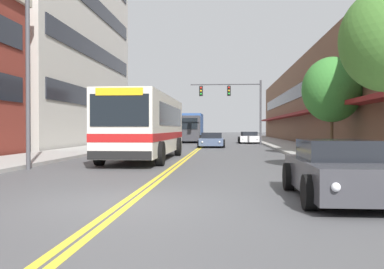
# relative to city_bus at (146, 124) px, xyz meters

# --- Properties ---
(ground_plane) EXTENTS (240.00, 240.00, 0.00)m
(ground_plane) POSITION_rel_city_bus_xyz_m (1.89, 24.84, -1.74)
(ground_plane) COLOR #4C4C4F
(sidewalk_left) EXTENTS (3.66, 106.00, 0.15)m
(sidewalk_left) POSITION_rel_city_bus_xyz_m (-5.45, 24.84, -1.66)
(sidewalk_left) COLOR #9E9B96
(sidewalk_left) RESTS_ON ground_plane
(sidewalk_right) EXTENTS (3.66, 106.00, 0.15)m
(sidewalk_right) POSITION_rel_city_bus_xyz_m (9.22, 24.84, -1.66)
(sidewalk_right) COLOR #9E9B96
(sidewalk_right) RESTS_ON ground_plane
(centre_line) EXTENTS (0.34, 106.00, 0.01)m
(centre_line) POSITION_rel_city_bus_xyz_m (1.89, 24.84, -1.73)
(centre_line) COLOR yellow
(centre_line) RESTS_ON ground_plane
(storefront_row_right) EXTENTS (9.10, 68.00, 8.57)m
(storefront_row_right) POSITION_rel_city_bus_xyz_m (15.28, 24.84, 2.55)
(storefront_row_right) COLOR brown
(storefront_row_right) RESTS_ON ground_plane
(city_bus) EXTENTS (2.81, 10.59, 3.07)m
(city_bus) POSITION_rel_city_bus_xyz_m (0.00, 0.00, 0.00)
(city_bus) COLOR silver
(city_bus) RESTS_ON ground_plane
(car_charcoal_parked_left_near) EXTENTS (2.04, 4.88, 1.32)m
(car_charcoal_parked_left_near) POSITION_rel_city_bus_xyz_m (-2.40, 11.34, -1.11)
(car_charcoal_parked_left_near) COLOR #232328
(car_charcoal_parked_left_near) RESTS_ON ground_plane
(car_champagne_parked_left_mid) EXTENTS (2.17, 4.13, 1.32)m
(car_champagne_parked_left_mid) POSITION_rel_city_bus_xyz_m (-2.51, 19.37, -1.12)
(car_champagne_parked_left_mid) COLOR beige
(car_champagne_parked_left_mid) RESTS_ON ground_plane
(car_dark_grey_parked_right_foreground) EXTENTS (1.99, 4.32, 1.28)m
(car_dark_grey_parked_right_foreground) POSITION_rel_city_bus_xyz_m (6.33, -11.40, -1.13)
(car_dark_grey_parked_right_foreground) COLOR #38383D
(car_dark_grey_parked_right_foreground) RESTS_ON ground_plane
(car_white_parked_right_mid) EXTENTS (2.20, 4.90, 1.19)m
(car_white_parked_right_mid) POSITION_rel_city_bus_xyz_m (6.30, 23.57, -1.17)
(car_white_parked_right_mid) COLOR white
(car_white_parked_right_mid) RESTS_ON ground_plane
(car_slate_blue_moving_lead) EXTENTS (2.15, 4.24, 1.18)m
(car_slate_blue_moving_lead) POSITION_rel_city_bus_xyz_m (2.77, 14.01, -1.18)
(car_slate_blue_moving_lead) COLOR #475675
(car_slate_blue_moving_lead) RESTS_ON ground_plane
(box_truck) EXTENTS (2.69, 7.39, 3.15)m
(box_truck) POSITION_rel_city_bus_xyz_m (0.06, 26.01, -0.10)
(box_truck) COLOR #38383D
(box_truck) RESTS_ON ground_plane
(traffic_signal_mast) EXTENTS (6.52, 0.38, 5.93)m
(traffic_signal_mast) POSITION_rel_city_bus_xyz_m (4.78, 18.64, 2.52)
(traffic_signal_mast) COLOR #47474C
(traffic_signal_mast) RESTS_ON ground_plane
(street_lamp_left_near) EXTENTS (2.37, 0.28, 8.97)m
(street_lamp_left_near) POSITION_rel_city_bus_xyz_m (-3.12, -5.47, 3.53)
(street_lamp_left_near) COLOR #47474C
(street_lamp_left_near) RESTS_ON ground_plane
(street_tree_right_mid) EXTENTS (3.34, 3.34, 5.41)m
(street_tree_right_mid) POSITION_rel_city_bus_xyz_m (9.88, 3.92, 1.98)
(street_tree_right_mid) COLOR brown
(street_tree_right_mid) RESTS_ON sidewalk_right
(fire_hydrant) EXTENTS (0.35, 0.27, 0.89)m
(fire_hydrant) POSITION_rel_city_bus_xyz_m (7.83, -2.87, -1.14)
(fire_hydrant) COLOR red
(fire_hydrant) RESTS_ON sidewalk_right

